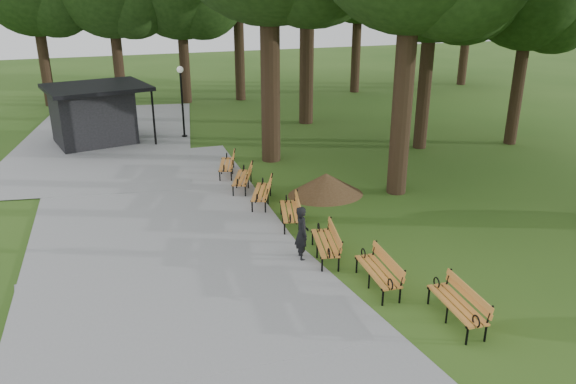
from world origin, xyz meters
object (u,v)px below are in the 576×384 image
object	(u,v)px
dirt_mound	(326,184)
bench_4	(261,192)
lamp_post	(181,87)
bench_2	(325,243)
person	(302,233)
kiosk	(93,115)
bench_3	(290,211)
bench_1	(378,272)
bench_5	(242,178)
bench_0	(457,305)
bench_6	(227,164)

from	to	relation	value
dirt_mound	bench_4	size ratio (longest dim) A/B	1.22
lamp_post	bench_2	size ratio (longest dim) A/B	1.84
person	dirt_mound	distance (m)	5.10
kiosk	bench_3	bearing A→B (deg)	-77.74
lamp_post	dirt_mound	size ratio (longest dim) A/B	1.51
bench_4	person	bearing A→B (deg)	21.60
person	bench_3	distance (m)	2.39
kiosk	bench_2	world-z (taller)	kiosk
lamp_post	bench_4	size ratio (longest dim) A/B	1.84
bench_2	bench_3	size ratio (longest dim) A/B	1.00
person	kiosk	world-z (taller)	kiosk
lamp_post	bench_1	world-z (taller)	lamp_post
bench_5	bench_0	bearing A→B (deg)	35.62
person	lamp_post	distance (m)	14.25
bench_6	bench_2	bearing A→B (deg)	23.56
bench_4	bench_6	world-z (taller)	same
person	bench_2	size ratio (longest dim) A/B	0.82
person	bench_3	bearing A→B (deg)	-5.56
bench_0	bench_6	world-z (taller)	same
bench_0	bench_6	xyz separation A→B (m)	(-2.35, 11.73, 0.00)
dirt_mound	bench_1	xyz separation A→B (m)	(-1.39, -6.42, 0.03)
bench_2	bench_4	size ratio (longest dim) A/B	1.00
dirt_mound	bench_6	distance (m)	4.39
kiosk	bench_4	bearing A→B (deg)	-75.27
bench_5	bench_2	bearing A→B (deg)	29.64
bench_1	bench_6	distance (m)	9.89
person	lamp_post	world-z (taller)	lamp_post
kiosk	bench_1	size ratio (longest dim) A/B	2.33
person	bench_0	world-z (taller)	person
bench_1	bench_2	bearing A→B (deg)	-158.24
dirt_mound	bench_0	distance (m)	8.38
kiosk	bench_2	xyz separation A→B (m)	(5.61, -14.68, -0.95)
bench_0	bench_2	world-z (taller)	same
lamp_post	bench_1	size ratio (longest dim) A/B	1.84
person	lamp_post	size ratio (longest dim) A/B	0.44
kiosk	bench_0	bearing A→B (deg)	-80.86
bench_4	bench_6	bearing A→B (deg)	-150.13
person	bench_4	distance (m)	4.27
lamp_post	bench_2	xyz separation A→B (m)	(1.43, -14.28, -2.04)
kiosk	bench_0	distance (m)	19.88
person	bench_2	xyz separation A→B (m)	(0.63, -0.15, -0.33)
bench_0	bench_3	world-z (taller)	same
bench_0	bench_2	size ratio (longest dim) A/B	1.00
person	bench_5	distance (m)	5.94
bench_5	bench_6	distance (m)	1.80
person	lamp_post	bearing A→B (deg)	9.65
bench_0	lamp_post	bearing A→B (deg)	-165.85
bench_0	bench_1	world-z (taller)	same
lamp_post	bench_0	size ratio (longest dim) A/B	1.84
lamp_post	bench_5	bearing A→B (deg)	-84.87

